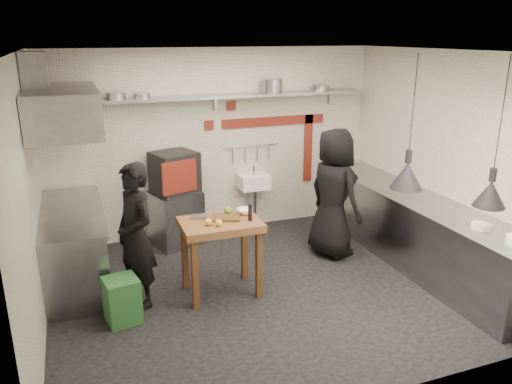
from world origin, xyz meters
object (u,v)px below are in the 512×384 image
object	(u,v)px
combi_oven	(175,172)
chef_left	(136,236)
prep_table	(221,257)
chef_right	(334,193)
green_bin	(122,300)
oven_stand	(176,218)

from	to	relation	value
combi_oven	chef_left	distance (m)	1.79
combi_oven	chef_left	xyz separation A→B (m)	(-0.77, -1.59, -0.25)
prep_table	chef_right	world-z (taller)	chef_right
prep_table	chef_left	world-z (taller)	chef_left
prep_table	chef_left	distance (m)	1.03
chef_left	prep_table	bearing A→B (deg)	64.12
green_bin	oven_stand	bearing A→B (deg)	62.48
combi_oven	chef_left	size ratio (longest dim) A/B	0.35
chef_left	chef_right	world-z (taller)	chef_right
oven_stand	green_bin	world-z (taller)	oven_stand
oven_stand	prep_table	world-z (taller)	prep_table
chef_left	oven_stand	bearing A→B (deg)	133.85
oven_stand	chef_left	bearing A→B (deg)	-134.29
oven_stand	combi_oven	bearing A→B (deg)	32.03
oven_stand	prep_table	xyz separation A→B (m)	(0.20, -1.66, 0.06)
green_bin	chef_left	distance (m)	0.70
combi_oven	chef_right	size ratio (longest dim) A/B	0.32
combi_oven	green_bin	distance (m)	2.31
green_bin	prep_table	xyz separation A→B (m)	(1.18, 0.23, 0.21)
combi_oven	oven_stand	bearing A→B (deg)	-147.97
chef_left	chef_right	size ratio (longest dim) A/B	0.93
combi_oven	chef_right	xyz separation A→B (m)	(1.95, -1.15, -0.19)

